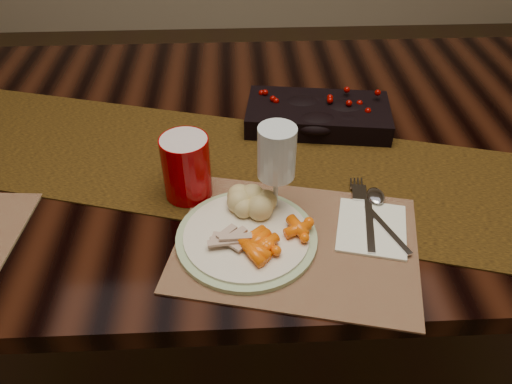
{
  "coord_description": "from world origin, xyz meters",
  "views": [
    {
      "loc": [
        -0.07,
        -0.92,
        1.35
      ],
      "look_at": [
        -0.04,
        -0.26,
        0.8
      ],
      "focal_mm": 35.0,
      "sensor_mm": 36.0,
      "label": 1
    }
  ],
  "objects_px": {
    "dining_table": "(265,252)",
    "wine_glass": "(276,173)",
    "mashed_potatoes": "(254,196)",
    "red_cup": "(186,167)",
    "baby_carrots": "(280,236)",
    "turkey_shreds": "(230,240)",
    "centerpiece": "(318,112)",
    "dinner_plate": "(247,237)",
    "placemat_main": "(296,243)",
    "napkin": "(372,228)"
  },
  "relations": [
    {
      "from": "baby_carrots",
      "to": "red_cup",
      "type": "xyz_separation_m",
      "value": [
        -0.16,
        0.15,
        0.03
      ]
    },
    {
      "from": "dining_table",
      "to": "baby_carrots",
      "type": "xyz_separation_m",
      "value": [
        -0.0,
        -0.35,
        0.4
      ]
    },
    {
      "from": "baby_carrots",
      "to": "turkey_shreds",
      "type": "bearing_deg",
      "value": -179.61
    },
    {
      "from": "wine_glass",
      "to": "centerpiece",
      "type": "bearing_deg",
      "value": 67.96
    },
    {
      "from": "dining_table",
      "to": "placemat_main",
      "type": "bearing_deg",
      "value": -85.38
    },
    {
      "from": "mashed_potatoes",
      "to": "wine_glass",
      "type": "xyz_separation_m",
      "value": [
        0.04,
        0.0,
        0.05
      ]
    },
    {
      "from": "centerpiece",
      "to": "baby_carrots",
      "type": "bearing_deg",
      "value": -106.96
    },
    {
      "from": "mashed_potatoes",
      "to": "placemat_main",
      "type": "bearing_deg",
      "value": -48.43
    },
    {
      "from": "placemat_main",
      "to": "red_cup",
      "type": "height_order",
      "value": "red_cup"
    },
    {
      "from": "centerpiece",
      "to": "baby_carrots",
      "type": "relative_size",
      "value": 2.73
    },
    {
      "from": "napkin",
      "to": "placemat_main",
      "type": "bearing_deg",
      "value": -155.09
    },
    {
      "from": "centerpiece",
      "to": "turkey_shreds",
      "type": "bearing_deg",
      "value": -117.47
    },
    {
      "from": "red_cup",
      "to": "wine_glass",
      "type": "height_order",
      "value": "wine_glass"
    },
    {
      "from": "placemat_main",
      "to": "turkey_shreds",
      "type": "bearing_deg",
      "value": -160.82
    },
    {
      "from": "dinner_plate",
      "to": "dining_table",
      "type": "bearing_deg",
      "value": 80.15
    },
    {
      "from": "red_cup",
      "to": "dinner_plate",
      "type": "bearing_deg",
      "value": -50.98
    },
    {
      "from": "turkey_shreds",
      "to": "dining_table",
      "type": "bearing_deg",
      "value": 76.41
    },
    {
      "from": "dining_table",
      "to": "wine_glass",
      "type": "relative_size",
      "value": 10.06
    },
    {
      "from": "dining_table",
      "to": "baby_carrots",
      "type": "relative_size",
      "value": 15.74
    },
    {
      "from": "centerpiece",
      "to": "red_cup",
      "type": "height_order",
      "value": "red_cup"
    },
    {
      "from": "baby_carrots",
      "to": "red_cup",
      "type": "bearing_deg",
      "value": 136.79
    },
    {
      "from": "placemat_main",
      "to": "turkey_shreds",
      "type": "height_order",
      "value": "turkey_shreds"
    },
    {
      "from": "red_cup",
      "to": "napkin",
      "type": "bearing_deg",
      "value": -19.34
    },
    {
      "from": "dining_table",
      "to": "baby_carrots",
      "type": "distance_m",
      "value": 0.53
    },
    {
      "from": "turkey_shreds",
      "to": "red_cup",
      "type": "height_order",
      "value": "red_cup"
    },
    {
      "from": "turkey_shreds",
      "to": "wine_glass",
      "type": "xyz_separation_m",
      "value": [
        0.08,
        0.09,
        0.06
      ]
    },
    {
      "from": "wine_glass",
      "to": "placemat_main",
      "type": "bearing_deg",
      "value": -68.85
    },
    {
      "from": "placemat_main",
      "to": "dinner_plate",
      "type": "relative_size",
      "value": 1.68
    },
    {
      "from": "dining_table",
      "to": "dinner_plate",
      "type": "bearing_deg",
      "value": -99.85
    },
    {
      "from": "dinner_plate",
      "to": "turkey_shreds",
      "type": "relative_size",
      "value": 3.68
    },
    {
      "from": "turkey_shreds",
      "to": "placemat_main",
      "type": "bearing_deg",
      "value": 6.14
    },
    {
      "from": "dining_table",
      "to": "turkey_shreds",
      "type": "xyz_separation_m",
      "value": [
        -0.08,
        -0.35,
        0.4
      ]
    },
    {
      "from": "centerpiece",
      "to": "napkin",
      "type": "relative_size",
      "value": 2.33
    },
    {
      "from": "dining_table",
      "to": "wine_glass",
      "type": "distance_m",
      "value": 0.53
    },
    {
      "from": "baby_carrots",
      "to": "mashed_potatoes",
      "type": "distance_m",
      "value": 0.1
    },
    {
      "from": "placemat_main",
      "to": "wine_glass",
      "type": "relative_size",
      "value": 2.23
    },
    {
      "from": "napkin",
      "to": "dining_table",
      "type": "bearing_deg",
      "value": 131.58
    },
    {
      "from": "centerpiece",
      "to": "dinner_plate",
      "type": "bearing_deg",
      "value": -115.39
    },
    {
      "from": "red_cup",
      "to": "wine_glass",
      "type": "relative_size",
      "value": 0.67
    },
    {
      "from": "baby_carrots",
      "to": "wine_glass",
      "type": "xyz_separation_m",
      "value": [
        -0.0,
        0.09,
        0.06
      ]
    },
    {
      "from": "placemat_main",
      "to": "napkin",
      "type": "bearing_deg",
      "value": 23.65
    },
    {
      "from": "red_cup",
      "to": "turkey_shreds",
      "type": "bearing_deg",
      "value": -62.87
    },
    {
      "from": "mashed_potatoes",
      "to": "red_cup",
      "type": "xyz_separation_m",
      "value": [
        -0.12,
        0.06,
        0.02
      ]
    },
    {
      "from": "mashed_potatoes",
      "to": "wine_glass",
      "type": "height_order",
      "value": "wine_glass"
    },
    {
      "from": "napkin",
      "to": "wine_glass",
      "type": "relative_size",
      "value": 0.75
    },
    {
      "from": "napkin",
      "to": "red_cup",
      "type": "xyz_separation_m",
      "value": [
        -0.32,
        0.11,
        0.06
      ]
    },
    {
      "from": "baby_carrots",
      "to": "turkey_shreds",
      "type": "distance_m",
      "value": 0.08
    },
    {
      "from": "dining_table",
      "to": "napkin",
      "type": "distance_m",
      "value": 0.52
    },
    {
      "from": "placemat_main",
      "to": "napkin",
      "type": "xyz_separation_m",
      "value": [
        0.13,
        0.02,
        0.0
      ]
    },
    {
      "from": "baby_carrots",
      "to": "napkin",
      "type": "xyz_separation_m",
      "value": [
        0.16,
        0.04,
        -0.02
      ]
    }
  ]
}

